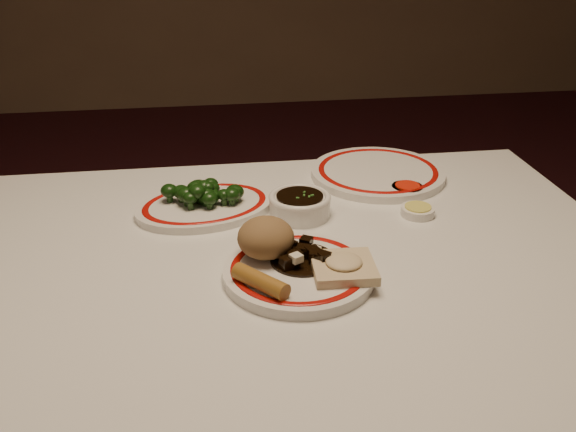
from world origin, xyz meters
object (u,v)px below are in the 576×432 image
Objects in this scene: main_plate at (299,272)px; rice_mound at (266,238)px; dining_table at (287,307)px; fried_wonton at (344,266)px; stirfry_heap at (302,256)px; broccoli_plate at (205,206)px; broccoli_pile at (203,193)px; spring_roll at (261,281)px; soy_bowl at (300,206)px.

rice_mound is at bearing 136.02° from main_plate.
dining_table is 3.80× the size of main_plate.
stirfry_heap is at bearing 144.03° from fried_wonton.
main_plate is 3.15× the size of fried_wonton.
broccoli_pile is (-0.00, -0.00, 0.03)m from broccoli_plate.
fried_wonton and stirfry_heap have the same top height.
dining_table is at bearing -58.28° from broccoli_pile.
spring_roll reaches higher than main_plate.
rice_mound is at bearing -115.47° from soy_bowl.
main_plate is 0.08m from rice_mound.
stirfry_heap is 0.29m from broccoli_pile.
main_plate is 0.07m from fried_wonton.
rice_mound is 0.10m from spring_roll.
broccoli_pile is at bearing 118.06° from main_plate.
main_plate is 1.99× the size of broccoli_pile.
fried_wonton is 0.24m from soy_bowl.
dining_table is 0.27m from broccoli_plate.
stirfry_heap is at bearing -24.13° from rice_mound.
stirfry_heap is at bearing 69.36° from main_plate.
stirfry_heap is 0.20m from soy_bowl.
broccoli_plate is at bearing 9.36° from broccoli_pile.
soy_bowl is (0.18, -0.05, 0.01)m from broccoli_plate.
main_plate is 3.28× the size of spring_roll.
main_plate is 1.01× the size of broccoli_plate.
broccoli_plate is (-0.13, 0.21, 0.10)m from dining_table.
soy_bowl is at bearing -15.51° from broccoli_plate.
rice_mound is 0.58× the size of broccoli_pile.
rice_mound is 0.25m from broccoli_plate.
stirfry_heap is at bearing -61.15° from dining_table.
spring_roll is 0.10m from stirfry_heap.
broccoli_pile is (-0.10, 0.22, -0.01)m from rice_mound.
broccoli_pile reaches higher than stirfry_heap.
fried_wonton is 0.36m from broccoli_pile.
main_plate is at bearing -61.94° from broccoli_pile.
broccoli_pile is at bearing 125.83° from fried_wonton.
rice_mound is (-0.04, -0.01, 0.14)m from dining_table.
spring_roll is 0.61× the size of broccoli_pile.
spring_roll is 0.84× the size of soy_bowl.
soy_bowl is (0.18, -0.05, -0.02)m from broccoli_pile.
fried_wonton is 0.88× the size of soy_bowl.
broccoli_plate is 2.73× the size of soy_bowl.
rice_mound is at bearing -66.67° from broccoli_pile.
stirfry_heap is at bearing -59.27° from broccoli_plate.
rice_mound is 0.06m from stirfry_heap.
soy_bowl is at bearing 81.78° from stirfry_heap.
broccoli_pile is at bearing 121.72° from dining_table.
dining_table is 0.16m from fried_wonton.
stirfry_heap reaches higher than soy_bowl.
fried_wonton is 0.63× the size of broccoli_pile.
main_plate is 3.43× the size of rice_mound.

